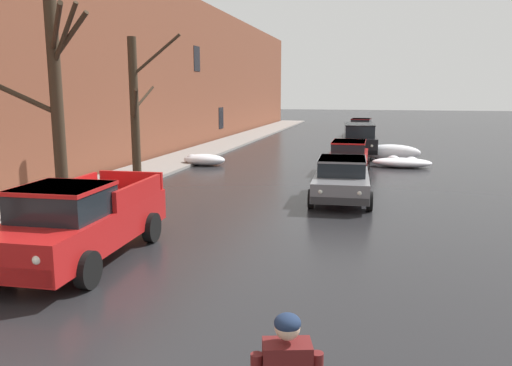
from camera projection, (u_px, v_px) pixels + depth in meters
left_sidewalk_slab at (148, 170)px, 23.12m from camera, size 2.73×80.00×0.12m
brick_townhouse_facade at (106, 65)px, 22.72m from camera, size 0.63×80.00×9.51m
snow_bank_near_corner_left at (203, 160)px, 25.06m from camera, size 2.12×1.18×0.55m
snow_bank_along_left_kerb at (402, 162)px, 24.45m from camera, size 2.80×1.30×0.54m
snow_bank_near_corner_right at (392, 152)px, 26.87m from camera, size 3.02×0.91×0.84m
bare_tree_second_along_sidewalk at (56, 98)px, 13.98m from camera, size 3.23×1.86×6.40m
bare_tree_mid_block at (136, 111)px, 18.52m from camera, size 1.97×3.42×5.63m
pickup_truck_red_approaching_near_lane at (80, 221)px, 10.78m from camera, size 2.24×5.14×1.76m
sedan_grey_parked_kerbside_close at (342, 178)px, 16.87m from camera, size 2.12×4.20×1.42m
sedan_red_parked_kerbside_mid at (348, 156)px, 22.62m from camera, size 1.91×4.36×1.42m
suv_black_parked_far_down_block at (359, 139)px, 28.43m from camera, size 2.29×4.47×1.82m
sedan_green_queued_behind_truck at (359, 134)px, 34.23m from camera, size 2.15×4.26×1.42m
sedan_maroon_at_far_intersection at (361, 127)px, 41.31m from camera, size 2.11×3.95×1.42m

